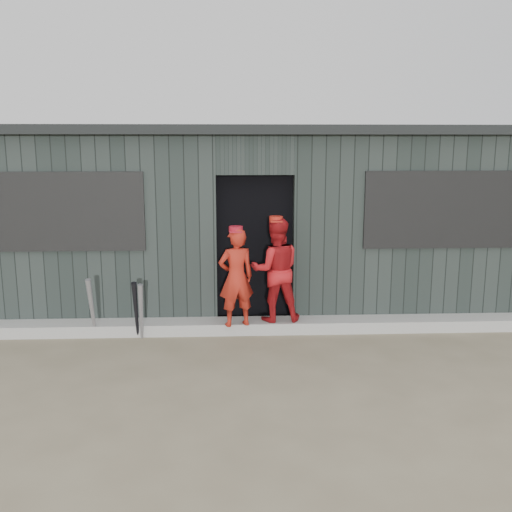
{
  "coord_description": "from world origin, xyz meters",
  "views": [
    {
      "loc": [
        -0.32,
        -5.23,
        2.39
      ],
      "look_at": [
        0.0,
        1.8,
        1.0
      ],
      "focal_mm": 40.0,
      "sensor_mm": 36.0,
      "label": 1
    }
  ],
  "objects_px": {
    "bat_mid": "(141,312)",
    "player_grey_back": "(290,277)",
    "bat_right": "(136,310)",
    "dugout": "(251,216)",
    "player_red_left": "(236,278)",
    "bat_left": "(92,309)",
    "player_red_right": "(276,270)"
  },
  "relations": [
    {
      "from": "bat_left",
      "to": "player_red_right",
      "type": "distance_m",
      "value": 2.33
    },
    {
      "from": "bat_right",
      "to": "player_red_left",
      "type": "distance_m",
      "value": 1.3
    },
    {
      "from": "bat_mid",
      "to": "player_grey_back",
      "type": "height_order",
      "value": "player_grey_back"
    },
    {
      "from": "player_grey_back",
      "to": "dugout",
      "type": "relative_size",
      "value": 0.14
    },
    {
      "from": "bat_right",
      "to": "dugout",
      "type": "xyz_separation_m",
      "value": [
        1.49,
        1.92,
        0.91
      ]
    },
    {
      "from": "bat_left",
      "to": "player_red_left",
      "type": "distance_m",
      "value": 1.81
    },
    {
      "from": "bat_left",
      "to": "player_grey_back",
      "type": "distance_m",
      "value": 2.67
    },
    {
      "from": "bat_mid",
      "to": "bat_right",
      "type": "height_order",
      "value": "bat_right"
    },
    {
      "from": "bat_right",
      "to": "dugout",
      "type": "relative_size",
      "value": 0.09
    },
    {
      "from": "bat_left",
      "to": "bat_mid",
      "type": "height_order",
      "value": "bat_left"
    },
    {
      "from": "bat_left",
      "to": "dugout",
      "type": "distance_m",
      "value": 2.92
    },
    {
      "from": "player_red_left",
      "to": "dugout",
      "type": "distance_m",
      "value": 1.96
    },
    {
      "from": "player_grey_back",
      "to": "dugout",
      "type": "xyz_separation_m",
      "value": [
        -0.5,
        1.07,
        0.71
      ]
    },
    {
      "from": "bat_left",
      "to": "player_grey_back",
      "type": "xyz_separation_m",
      "value": [
        2.53,
        0.84,
        0.18
      ]
    },
    {
      "from": "bat_mid",
      "to": "player_red_left",
      "type": "bearing_deg",
      "value": 3.84
    },
    {
      "from": "bat_right",
      "to": "player_red_left",
      "type": "bearing_deg",
      "value": 2.19
    },
    {
      "from": "bat_mid",
      "to": "player_red_left",
      "type": "height_order",
      "value": "player_red_left"
    },
    {
      "from": "bat_right",
      "to": "bat_left",
      "type": "bearing_deg",
      "value": 178.62
    },
    {
      "from": "bat_left",
      "to": "player_red_left",
      "type": "relative_size",
      "value": 0.66
    },
    {
      "from": "bat_mid",
      "to": "dugout",
      "type": "xyz_separation_m",
      "value": [
        1.42,
        1.95,
        0.92
      ]
    },
    {
      "from": "bat_mid",
      "to": "player_red_right",
      "type": "distance_m",
      "value": 1.76
    },
    {
      "from": "player_red_right",
      "to": "player_grey_back",
      "type": "height_order",
      "value": "player_red_right"
    },
    {
      "from": "player_red_right",
      "to": "player_grey_back",
      "type": "xyz_separation_m",
      "value": [
        0.25,
        0.6,
        -0.23
      ]
    },
    {
      "from": "bat_right",
      "to": "dugout",
      "type": "bearing_deg",
      "value": 52.2
    },
    {
      "from": "bat_mid",
      "to": "bat_left",
      "type": "bearing_deg",
      "value": 175.79
    },
    {
      "from": "bat_mid",
      "to": "player_grey_back",
      "type": "xyz_separation_m",
      "value": [
        1.93,
        0.88,
        0.21
      ]
    },
    {
      "from": "bat_right",
      "to": "player_red_left",
      "type": "height_order",
      "value": "player_red_left"
    },
    {
      "from": "bat_right",
      "to": "player_red_left",
      "type": "relative_size",
      "value": 0.61
    },
    {
      "from": "bat_left",
      "to": "bat_mid",
      "type": "bearing_deg",
      "value": -4.21
    },
    {
      "from": "player_red_right",
      "to": "player_grey_back",
      "type": "distance_m",
      "value": 0.69
    },
    {
      "from": "bat_mid",
      "to": "player_grey_back",
      "type": "relative_size",
      "value": 0.63
    },
    {
      "from": "bat_right",
      "to": "dugout",
      "type": "height_order",
      "value": "dugout"
    }
  ]
}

